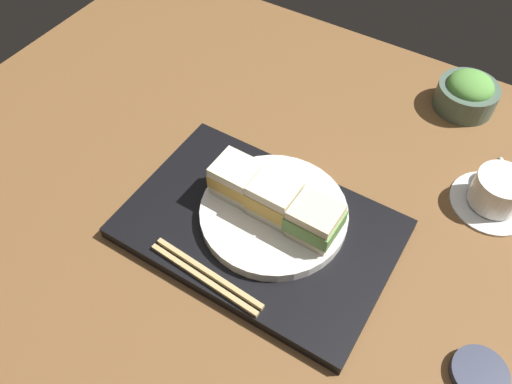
{
  "coord_description": "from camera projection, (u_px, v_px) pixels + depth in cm",
  "views": [
    {
      "loc": [
        17.22,
        -41.05,
        64.16
      ],
      "look_at": [
        -7.32,
        -1.36,
        5.0
      ],
      "focal_mm": 35.84,
      "sensor_mm": 36.0,
      "label": 1
    }
  ],
  "objects": [
    {
      "name": "ground_plane",
      "position": [
        301.0,
        232.0,
        0.79
      ],
      "size": [
        140.0,
        100.0,
        3.0
      ],
      "primitive_type": "cube",
      "color": "brown"
    },
    {
      "name": "serving_tray",
      "position": [
        259.0,
        229.0,
        0.76
      ],
      "size": [
        39.25,
        26.03,
        2.13
      ],
      "primitive_type": "cube",
      "color": "black",
      "rests_on": "ground_plane"
    },
    {
      "name": "sandwich_plate",
      "position": [
        274.0,
        213.0,
        0.75
      ],
      "size": [
        21.85,
        21.85,
        1.78
      ],
      "primitive_type": "cylinder",
      "color": "white",
      "rests_on": "serving_tray"
    },
    {
      "name": "sandwich_near",
      "position": [
        237.0,
        178.0,
        0.75
      ],
      "size": [
        6.89,
        5.84,
        5.36
      ],
      "color": "#EFE5C1",
      "rests_on": "sandwich_plate"
    },
    {
      "name": "sandwich_middle",
      "position": [
        274.0,
        198.0,
        0.72
      ],
      "size": [
        6.73,
        5.99,
        5.89
      ],
      "color": "#EFE5C1",
      "rests_on": "sandwich_plate"
    },
    {
      "name": "sandwich_far",
      "position": [
        315.0,
        220.0,
        0.7
      ],
      "size": [
        7.04,
        6.22,
        5.48
      ],
      "color": "beige",
      "rests_on": "sandwich_plate"
    },
    {
      "name": "salad_bowl",
      "position": [
        467.0,
        93.0,
        0.92
      ],
      "size": [
        10.83,
        10.83,
        7.01
      ],
      "color": "#4C6051",
      "rests_on": "ground_plane"
    },
    {
      "name": "chopsticks_pair",
      "position": [
        206.0,
        276.0,
        0.7
      ],
      "size": [
        18.22,
        2.99,
        0.7
      ],
      "color": "tan",
      "rests_on": "serving_tray"
    },
    {
      "name": "coffee_cup",
      "position": [
        497.0,
        192.0,
        0.78
      ],
      "size": [
        12.69,
        12.69,
        6.03
      ],
      "color": "white",
      "rests_on": "ground_plane"
    },
    {
      "name": "small_sauce_dish",
      "position": [
        479.0,
        374.0,
        0.63
      ],
      "size": [
        7.05,
        7.05,
        1.36
      ],
      "primitive_type": "cylinder",
      "color": "#33384C",
      "rests_on": "ground_plane"
    }
  ]
}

